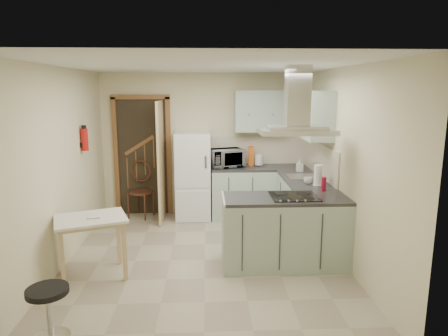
{
  "coord_description": "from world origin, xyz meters",
  "views": [
    {
      "loc": [
        0.04,
        -4.96,
        2.22
      ],
      "look_at": [
        0.27,
        0.45,
        1.15
      ],
      "focal_mm": 32.0,
      "sensor_mm": 36.0,
      "label": 1
    }
  ],
  "objects_px": {
    "extractor_hood": "(296,131)",
    "bentwood_chair": "(141,192)",
    "drop_leaf_table": "(92,247)",
    "microwave": "(226,158)",
    "stool": "(49,313)",
    "fridge": "(193,176)",
    "peninsula": "(285,231)"
  },
  "relations": [
    {
      "from": "peninsula",
      "to": "bentwood_chair",
      "type": "xyz_separation_m",
      "value": [
        -2.15,
        2.04,
        0.0
      ]
    },
    {
      "from": "drop_leaf_table",
      "to": "bentwood_chair",
      "type": "bearing_deg",
      "value": 64.46
    },
    {
      "from": "extractor_hood",
      "to": "drop_leaf_table",
      "type": "bearing_deg",
      "value": -174.32
    },
    {
      "from": "peninsula",
      "to": "drop_leaf_table",
      "type": "height_order",
      "value": "peninsula"
    },
    {
      "from": "bentwood_chair",
      "to": "extractor_hood",
      "type": "bearing_deg",
      "value": -22.5
    },
    {
      "from": "extractor_hood",
      "to": "stool",
      "type": "bearing_deg",
      "value": -149.89
    },
    {
      "from": "extractor_hood",
      "to": "bentwood_chair",
      "type": "xyz_separation_m",
      "value": [
        -2.25,
        2.04,
        -1.27
      ]
    },
    {
      "from": "peninsula",
      "to": "fridge",
      "type": "bearing_deg",
      "value": 121.74
    },
    {
      "from": "extractor_hood",
      "to": "drop_leaf_table",
      "type": "height_order",
      "value": "extractor_hood"
    },
    {
      "from": "bentwood_chair",
      "to": "stool",
      "type": "height_order",
      "value": "bentwood_chair"
    },
    {
      "from": "drop_leaf_table",
      "to": "stool",
      "type": "relative_size",
      "value": 1.61
    },
    {
      "from": "stool",
      "to": "bentwood_chair",
      "type": "bearing_deg",
      "value": 85.74
    },
    {
      "from": "peninsula",
      "to": "bentwood_chair",
      "type": "height_order",
      "value": "bentwood_chair"
    },
    {
      "from": "microwave",
      "to": "extractor_hood",
      "type": "bearing_deg",
      "value": -88.61
    },
    {
      "from": "fridge",
      "to": "bentwood_chair",
      "type": "distance_m",
      "value": 0.98
    },
    {
      "from": "extractor_hood",
      "to": "peninsula",
      "type": "bearing_deg",
      "value": 180.0
    },
    {
      "from": "bentwood_chair",
      "to": "stool",
      "type": "xyz_separation_m",
      "value": [
        -0.26,
        -3.5,
        -0.2
      ]
    },
    {
      "from": "fridge",
      "to": "drop_leaf_table",
      "type": "relative_size",
      "value": 1.88
    },
    {
      "from": "extractor_hood",
      "to": "fridge",
      "type": "bearing_deg",
      "value": 123.79
    },
    {
      "from": "fridge",
      "to": "extractor_hood",
      "type": "distance_m",
      "value": 2.57
    },
    {
      "from": "extractor_hood",
      "to": "bentwood_chair",
      "type": "relative_size",
      "value": 0.99
    },
    {
      "from": "microwave",
      "to": "bentwood_chair",
      "type": "bearing_deg",
      "value": 158.24
    },
    {
      "from": "peninsula",
      "to": "stool",
      "type": "bearing_deg",
      "value": -148.87
    },
    {
      "from": "extractor_hood",
      "to": "bentwood_chair",
      "type": "bearing_deg",
      "value": 137.78
    },
    {
      "from": "extractor_hood",
      "to": "bentwood_chair",
      "type": "height_order",
      "value": "extractor_hood"
    },
    {
      "from": "bentwood_chair",
      "to": "microwave",
      "type": "xyz_separation_m",
      "value": [
        1.5,
        -0.06,
        0.6
      ]
    },
    {
      "from": "stool",
      "to": "microwave",
      "type": "height_order",
      "value": "microwave"
    },
    {
      "from": "fridge",
      "to": "stool",
      "type": "distance_m",
      "value": 3.67
    },
    {
      "from": "drop_leaf_table",
      "to": "microwave",
      "type": "relative_size",
      "value": 1.41
    },
    {
      "from": "drop_leaf_table",
      "to": "microwave",
      "type": "xyz_separation_m",
      "value": [
        1.7,
        2.23,
        0.68
      ]
    },
    {
      "from": "microwave",
      "to": "stool",
      "type": "bearing_deg",
      "value": -136.51
    },
    {
      "from": "fridge",
      "to": "peninsula",
      "type": "height_order",
      "value": "fridge"
    }
  ]
}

